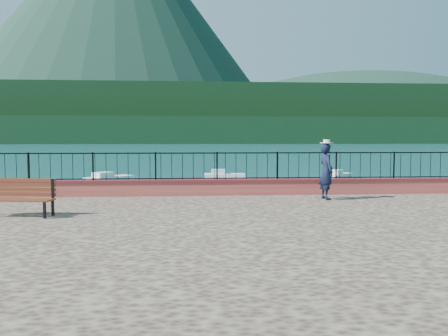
{
  "coord_description": "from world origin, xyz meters",
  "views": [
    {
      "loc": [
        -1.2,
        -11.99,
        3.23
      ],
      "look_at": [
        -0.17,
        2.0,
        2.3
      ],
      "focal_mm": 35.0,
      "sensor_mm": 36.0,
      "label": 1
    }
  ],
  "objects": [
    {
      "name": "parapet",
      "position": [
        0.0,
        3.7,
        1.49
      ],
      "size": [
        28.0,
        0.46,
        0.58
      ],
      "primitive_type": "cube",
      "color": "#C55A47",
      "rests_on": "promenade"
    },
    {
      "name": "dock",
      "position": [
        -2.0,
        12.0,
        0.15
      ],
      "size": [
        2.0,
        16.0,
        0.3
      ],
      "primitive_type": "cube",
      "color": "#2D231C",
      "rests_on": "ground"
    },
    {
      "name": "boat_3",
      "position": [
        -7.43,
        21.29,
        0.4
      ],
      "size": [
        3.48,
        3.69,
        0.8
      ],
      "primitive_type": "cube",
      "rotation": [
        0.0,
        0.0,
        0.85
      ],
      "color": "silver",
      "rests_on": "ground"
    },
    {
      "name": "person",
      "position": [
        3.3,
        2.34,
        2.15
      ],
      "size": [
        0.55,
        0.75,
        1.9
      ],
      "primitive_type": "imported",
      "rotation": [
        0.0,
        0.0,
        1.71
      ],
      "color": "black",
      "rests_on": "promenade"
    },
    {
      "name": "boat_1",
      "position": [
        4.73,
        8.62,
        0.4
      ],
      "size": [
        3.78,
        2.84,
        0.8
      ],
      "primitive_type": "cube",
      "rotation": [
        0.0,
        0.0,
        -0.49
      ],
      "color": "silver",
      "rests_on": "ground"
    },
    {
      "name": "companion_hill",
      "position": [
        220.0,
        560.0,
        0.0
      ],
      "size": [
        448.0,
        384.0,
        180.0
      ],
      "primitive_type": "ellipsoid",
      "color": "#142D23",
      "rests_on": "ground"
    },
    {
      "name": "park_bench",
      "position": [
        -5.72,
        -0.26,
        1.5
      ],
      "size": [
        1.84,
        0.85,
        0.98
      ],
      "rotation": [
        0.0,
        0.0,
        -0.16
      ],
      "color": "black",
      "rests_on": "promenade"
    },
    {
      "name": "promenade",
      "position": [
        0.0,
        -6.0,
        0.6
      ],
      "size": [
        30.0,
        20.0,
        1.2
      ],
      "primitive_type": "cube",
      "color": "#332821",
      "rests_on": "ground"
    },
    {
      "name": "railing",
      "position": [
        0.0,
        3.7,
        2.25
      ],
      "size": [
        27.0,
        0.05,
        0.95
      ],
      "primitive_type": "cube",
      "color": "black",
      "rests_on": "parapet"
    },
    {
      "name": "ground",
      "position": [
        0.0,
        0.0,
        0.0
      ],
      "size": [
        2000.0,
        2000.0,
        0.0
      ],
      "primitive_type": "plane",
      "color": "#19596B",
      "rests_on": "ground"
    },
    {
      "name": "hat",
      "position": [
        3.3,
        2.34,
        3.16
      ],
      "size": [
        0.44,
        0.44,
        0.12
      ],
      "primitive_type": "cylinder",
      "color": "silver",
      "rests_on": "person"
    },
    {
      "name": "boat_2",
      "position": [
        7.68,
        12.74,
        0.4
      ],
      "size": [
        3.59,
        2.38,
        0.8
      ],
      "primitive_type": "cube",
      "rotation": [
        0.0,
        0.0,
        0.35
      ],
      "color": "silver",
      "rests_on": "ground"
    },
    {
      "name": "boat_4",
      "position": [
        1.42,
        23.18,
        0.4
      ],
      "size": [
        3.37,
        1.51,
        0.8
      ],
      "primitive_type": "cube",
      "rotation": [
        0.0,
        0.0,
        -0.07
      ],
      "color": "silver",
      "rests_on": "ground"
    },
    {
      "name": "boat_5",
      "position": [
        10.51,
        22.48,
        0.4
      ],
      "size": [
        3.12,
        3.29,
        0.8
      ],
      "primitive_type": "cube",
      "rotation": [
        0.0,
        0.0,
        0.85
      ],
      "color": "silver",
      "rests_on": "ground"
    },
    {
      "name": "volcano",
      "position": [
        -120.0,
        700.0,
        190.0
      ],
      "size": [
        560.0,
        560.0,
        380.0
      ],
      "primitive_type": "cone",
      "color": "#142D23",
      "rests_on": "ground"
    },
    {
      "name": "foothills",
      "position": [
        0.0,
        360.0,
        22.0
      ],
      "size": [
        900.0,
        120.0,
        44.0
      ],
      "primitive_type": "cube",
      "color": "black",
      "rests_on": "ground"
    },
    {
      "name": "boat_0",
      "position": [
        -8.48,
        11.45,
        0.4
      ],
      "size": [
        3.47,
        2.79,
        0.8
      ],
      "primitive_type": "cube",
      "rotation": [
        0.0,
        0.0,
        0.54
      ],
      "color": "white",
      "rests_on": "ground"
    },
    {
      "name": "far_forest",
      "position": [
        0.0,
        300.0,
        9.0
      ],
      "size": [
        900.0,
        60.0,
        18.0
      ],
      "primitive_type": "cube",
      "color": "black",
      "rests_on": "ground"
    }
  ]
}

